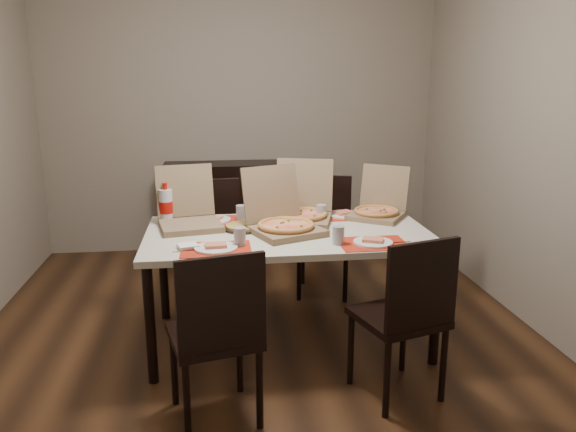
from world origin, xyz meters
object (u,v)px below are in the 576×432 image
object	(u,v)px
dining_table	(288,241)
chair_far_left	(215,235)
chair_near_left	(217,331)
soda_bottle	(166,206)
dip_bowl	(291,220)
pizza_box_center	(283,223)
chair_near_right	(406,312)
sideboard	(244,209)
chair_far_right	(324,229)

from	to	relation	value
dining_table	chair_far_left	xyz separation A→B (m)	(-0.47, 0.80, -0.17)
chair_near_left	chair_far_left	size ratio (longest dim) A/B	1.00
soda_bottle	dip_bowl	bearing A→B (deg)	-6.43
pizza_box_center	dip_bowl	distance (m)	0.25
chair_near_left	chair_near_right	xyz separation A→B (m)	(0.99, 0.10, 0.00)
sideboard	chair_near_right	bearing A→B (deg)	-75.22
chair_far_left	dip_bowl	world-z (taller)	chair_far_left
chair_near_right	soda_bottle	size ratio (longest dim) A/B	3.37
chair_near_right	dip_bowl	distance (m)	1.14
chair_far_right	soda_bottle	size ratio (longest dim) A/B	3.37
chair_near_right	dip_bowl	xyz separation A→B (m)	(-0.48, 1.00, 0.25)
chair_near_left	soda_bottle	world-z (taller)	soda_bottle
chair_near_left	chair_far_right	bearing A→B (deg)	63.41
dining_table	soda_bottle	size ratio (longest dim) A/B	6.53
soda_bottle	dining_table	bearing A→B (deg)	-21.17
chair_near_left	soda_bottle	bearing A→B (deg)	104.96
sideboard	chair_far_right	world-z (taller)	chair_far_right
chair_near_right	soda_bottle	bearing A→B (deg)	140.14
sideboard	chair_far_right	distance (m)	1.21
dining_table	pizza_box_center	xyz separation A→B (m)	(-0.03, -0.02, 0.13)
soda_bottle	pizza_box_center	bearing A→B (deg)	-23.49
chair_near_left	chair_far_left	bearing A→B (deg)	89.99
sideboard	soda_bottle	distance (m)	1.76
sideboard	chair_far_left	distance (m)	1.14
dining_table	dip_bowl	bearing A→B (deg)	76.45
dining_table	chair_far_right	bearing A→B (deg)	64.55
pizza_box_center	chair_far_left	bearing A→B (deg)	117.62
chair_near_left	chair_far_left	xyz separation A→B (m)	(0.00, 1.69, 0.00)
chair_near_left	chair_far_left	distance (m)	1.69
sideboard	dip_bowl	xyz separation A→B (m)	(0.24, -1.70, 0.31)
dining_table	chair_far_left	size ratio (longest dim) A/B	1.94
chair_far_right	dip_bowl	xyz separation A→B (m)	(-0.35, -0.64, 0.25)
sideboard	dip_bowl	bearing A→B (deg)	-82.07
pizza_box_center	soda_bottle	size ratio (longest dim) A/B	2.03
pizza_box_center	chair_near_right	bearing A→B (deg)	-53.95
chair_near_left	chair_far_right	size ratio (longest dim) A/B	1.00
chair_far_right	dip_bowl	world-z (taller)	chair_far_right
soda_bottle	sideboard	bearing A→B (deg)	69.54
pizza_box_center	dining_table	bearing A→B (deg)	35.19
chair_near_right	chair_far_left	xyz separation A→B (m)	(-0.99, 1.59, 0.00)
chair_far_left	dining_table	bearing A→B (deg)	-59.94
dining_table	soda_bottle	bearing A→B (deg)	158.83
pizza_box_center	dip_bowl	world-z (taller)	pizza_box_center
dip_bowl	chair_far_right	bearing A→B (deg)	61.07
dining_table	chair_far_left	distance (m)	0.94
dip_bowl	soda_bottle	world-z (taller)	soda_bottle
chair_far_left	dip_bowl	xyz separation A→B (m)	(0.52, -0.59, 0.25)
sideboard	chair_far_right	bearing A→B (deg)	-60.79
chair_far_left	soda_bottle	bearing A→B (deg)	-122.52
chair_far_left	chair_far_right	bearing A→B (deg)	3.09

